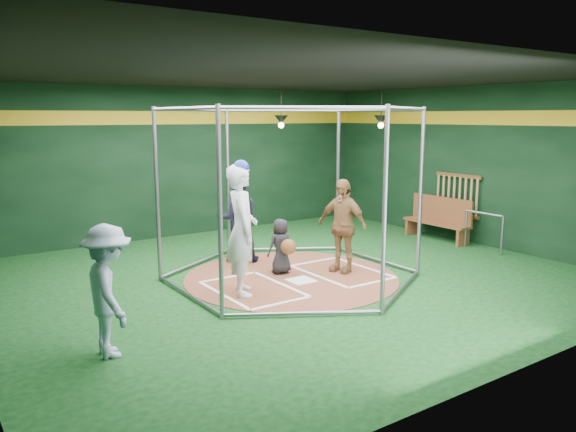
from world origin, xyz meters
TOP-DOWN VIEW (x-y plane):
  - room_shell at (0.00, 0.01)m, footprint 10.10×9.10m
  - clay_disc at (0.00, 0.00)m, footprint 3.80×3.80m
  - home_plate at (0.00, -0.30)m, footprint 0.43×0.43m
  - batter_box_left at (-0.95, -0.25)m, footprint 1.17×1.77m
  - batter_box_right at (0.95, -0.25)m, footprint 1.17×1.77m
  - batting_cage at (-0.00, -0.00)m, footprint 4.05×4.67m
  - bat_rack at (4.93, 0.40)m, footprint 0.07×1.25m
  - pendant_lamp_near at (2.20, 3.60)m, footprint 0.34×0.34m
  - pendant_lamp_far at (4.00, 2.00)m, footprint 0.34×0.34m
  - batter_figure at (-1.18, -0.33)m, footprint 0.76×0.90m
  - visitor_leopard at (0.99, -0.20)m, footprint 0.72×1.09m
  - catcher_figure at (-0.01, 0.29)m, footprint 0.51×0.56m
  - umpire at (-0.24, 1.49)m, footprint 1.01×0.91m
  - bystander_blue at (-3.66, -1.47)m, footprint 0.67×1.07m
  - dugout_bench at (4.63, 0.64)m, footprint 0.40×1.71m
  - steel_railing at (4.55, -0.64)m, footprint 0.05×0.96m

SIDE VIEW (x-z plane):
  - clay_disc at x=0.00m, z-range 0.00..0.01m
  - batter_box_left at x=-0.95m, z-range 0.01..0.02m
  - batter_box_right at x=0.95m, z-range 0.01..0.02m
  - home_plate at x=0.00m, z-range 0.01..0.02m
  - dugout_bench at x=4.63m, z-range 0.01..1.01m
  - catcher_figure at x=-0.01m, z-range 0.02..1.02m
  - steel_railing at x=4.55m, z-range 0.14..0.96m
  - bystander_blue at x=-3.66m, z-range 0.00..1.60m
  - umpire at x=-0.24m, z-range 0.01..1.72m
  - visitor_leopard at x=0.99m, z-range 0.01..1.73m
  - bat_rack at x=4.93m, z-range 0.56..1.54m
  - batter_figure at x=-1.18m, z-range 0.00..2.16m
  - batting_cage at x=0.00m, z-range 0.00..3.00m
  - room_shell at x=0.00m, z-range -0.01..3.52m
  - pendant_lamp_near at x=2.20m, z-range 2.29..3.19m
  - pendant_lamp_far at x=4.00m, z-range 2.29..3.19m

